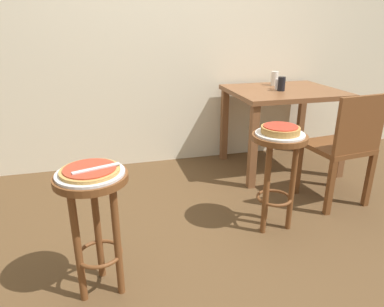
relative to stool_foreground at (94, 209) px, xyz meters
name	(u,v)px	position (x,y,z in m)	size (l,w,h in m)	color
ground_plane	(223,257)	(0.69, 0.09, -0.47)	(6.00, 6.00, 0.00)	brown
stool_foreground	(94,209)	(0.00, 0.00, 0.00)	(0.34, 0.34, 0.65)	brown
serving_plate_foreground	(90,173)	(0.00, 0.00, 0.19)	(0.32, 0.32, 0.01)	silver
pizza_foreground	(90,170)	(0.00, 0.00, 0.20)	(0.27, 0.27, 0.02)	tan
stool_middle	(277,162)	(1.13, 0.32, 0.00)	(0.34, 0.34, 0.65)	brown
serving_plate_middle	(280,134)	(1.13, 0.32, 0.19)	(0.30, 0.30, 0.01)	silver
pizza_middle	(280,130)	(1.13, 0.32, 0.21)	(0.24, 0.24, 0.05)	#B78442
dining_table	(283,102)	(1.66, 1.25, 0.16)	(0.95, 0.78, 0.74)	brown
cup_near_edge	(281,84)	(1.60, 1.19, 0.33)	(0.06, 0.06, 0.12)	black
cup_far_edge	(275,78)	(1.67, 1.46, 0.33)	(0.07, 0.07, 0.13)	silver
condiment_shaker	(277,84)	(1.60, 1.27, 0.31)	(0.04, 0.04, 0.09)	white
wooden_chair	(344,145)	(1.75, 0.49, 0.00)	(0.44, 0.44, 0.85)	brown
pizza_server_knife	(96,168)	(0.03, -0.02, 0.22)	(0.22, 0.02, 0.01)	silver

